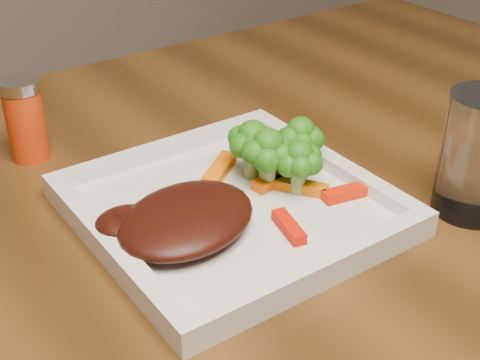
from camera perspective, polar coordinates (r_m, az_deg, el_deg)
plate at (r=0.64m, az=-0.73°, el=-2.64°), size 0.27×0.27×0.01m
steak at (r=0.59m, az=-4.59°, el=-3.31°), size 0.16×0.14×0.03m
broccoli_0 at (r=0.67m, az=1.08°, el=2.89°), size 0.07×0.07×0.07m
broccoli_1 at (r=0.68m, az=5.15°, el=3.30°), size 0.06×0.06×0.06m
broccoli_2 at (r=0.65m, az=5.04°, el=1.23°), size 0.05×0.05×0.06m
broccoli_3 at (r=0.65m, az=2.38°, el=1.74°), size 0.07×0.07×0.06m
carrot_1 at (r=0.66m, az=9.34°, el=-1.01°), size 0.06×0.03×0.01m
carrot_2 at (r=0.60m, az=4.19°, el=-3.99°), size 0.02×0.05×0.01m
carrot_3 at (r=0.72m, az=4.32°, el=2.22°), size 0.06×0.03×0.01m
carrot_4 at (r=0.69m, az=-1.77°, el=0.92°), size 0.06×0.05×0.01m
carrot_5 at (r=0.66m, az=5.15°, el=-0.55°), size 0.04×0.05×0.01m
carrot_6 at (r=0.67m, az=3.23°, el=0.22°), size 0.06×0.02×0.01m
spice_shaker at (r=0.76m, az=-17.84°, el=4.89°), size 0.04×0.04×0.09m
drinking_glass at (r=0.66m, az=19.80°, el=2.00°), size 0.09×0.09×0.12m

